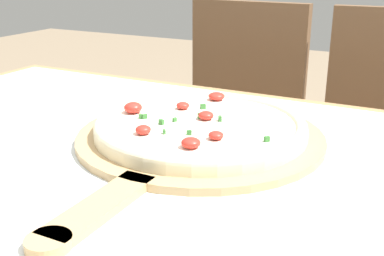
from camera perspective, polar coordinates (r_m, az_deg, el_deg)
The scene contains 5 objects.
dining_table at distance 0.73m, azimuth 0.54°, elevation -12.11°, with size 1.48×0.88×0.72m.
towel_cloth at distance 0.69m, azimuth 0.56°, elevation -5.07°, with size 1.40×0.80×0.00m.
pizza_peel at distance 0.78m, azimuth 0.44°, elevation -1.39°, with size 0.40×0.58×0.01m.
pizza at distance 0.78m, azimuth 0.97°, elevation 0.31°, with size 0.34×0.34×0.04m.
chair_left at distance 1.52m, azimuth 4.98°, elevation 0.28°, with size 0.42×0.42×0.89m.
Camera 1 is at (0.28, -0.56, 1.01)m, focal length 45.00 mm.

